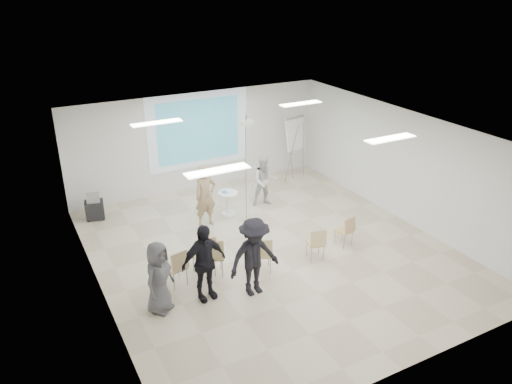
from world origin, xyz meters
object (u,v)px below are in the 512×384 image
player_left (205,192)px  av_cart (94,207)px  chair_center (263,252)px  chair_right_far (346,229)px  pedestal_table (228,202)px  audience_outer (158,274)px  chair_far_left (177,265)px  flipchart_easel (295,134)px  laptop (213,254)px  player_right (265,178)px  audience_mid (254,252)px  chair_left_mid (205,253)px  chair_right_inner (317,242)px  audience_left (204,257)px  chair_left_inner (214,255)px

player_left → av_cart: bearing=138.7°
chair_center → chair_right_far: chair_center is taller
pedestal_table → player_left: player_left is taller
chair_right_far → audience_outer: audience_outer is taller
chair_far_left → chair_center: (1.85, -0.38, 0.00)m
chair_right_far → flipchart_easel: 4.62m
laptop → player_right: bearing=-117.5°
chair_far_left → av_cart: chair_far_left is taller
chair_far_left → chair_center: bearing=-25.2°
player_right → chair_center: player_right is taller
audience_outer → audience_mid: bearing=-48.7°
pedestal_table → flipchart_easel: (3.01, 1.37, 1.15)m
player_right → laptop: 3.86m
player_left → player_right: size_ratio=1.16×
chair_left_mid → chair_right_inner: 2.62m
audience_left → chair_far_left: bearing=110.7°
audience_left → audience_outer: audience_left is taller
player_right → chair_left_inner: player_right is taller
av_cart → flipchart_easel: bearing=9.9°
audience_outer → chair_far_left: bearing=8.4°
chair_far_left → chair_left_mid: 0.67m
chair_right_inner → audience_outer: (-3.81, -0.13, 0.37)m
chair_left_mid → av_cart: 4.34m
pedestal_table → av_cart: size_ratio=0.94×
audience_mid → chair_left_mid: bearing=119.4°
audience_outer → flipchart_easel: size_ratio=0.81×
chair_left_mid → audience_outer: size_ratio=0.59×
chair_far_left → audience_mid: audience_mid is taller
chair_right_inner → chair_right_far: size_ratio=1.02×
chair_left_mid → flipchart_easel: size_ratio=0.48×
chair_right_far → flipchart_easel: bearing=62.5°
chair_left_inner → audience_mid: audience_mid is taller
chair_right_far → flipchart_easel: flipchart_easel is taller
audience_mid → pedestal_table: bearing=70.7°
player_right → chair_left_inner: 3.95m
pedestal_table → player_left: (-0.78, -0.29, 0.57)m
chair_left_mid → chair_right_inner: (2.55, -0.58, -0.11)m
chair_left_inner → audience_outer: size_ratio=0.55×
pedestal_table → audience_mid: bearing=-106.9°
player_right → chair_left_mid: bearing=-123.4°
player_left → chair_left_inner: bearing=-115.6°
chair_far_left → chair_right_far: (4.22, -0.30, -0.04)m
chair_right_inner → audience_left: (-2.87, -0.16, 0.48)m
pedestal_table → chair_center: chair_center is taller
flipchart_easel → chair_left_inner: bearing=-151.7°
player_left → av_cart: 3.16m
player_left → chair_center: (0.21, -2.74, -0.44)m
player_right → chair_right_far: bearing=-64.3°
chair_center → flipchart_easel: 5.77m
player_right → chair_left_mid: size_ratio=1.64×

